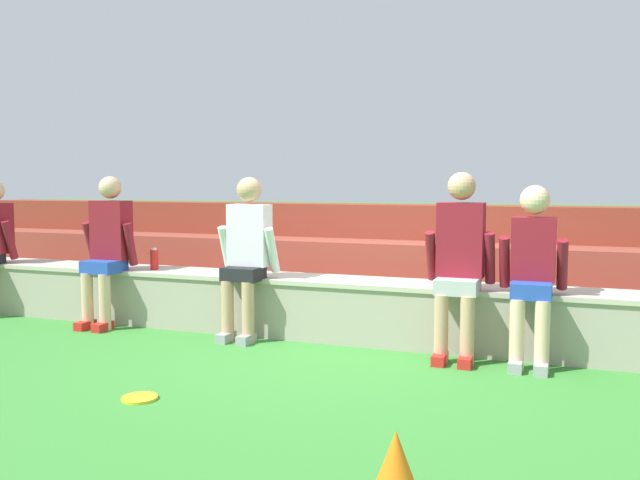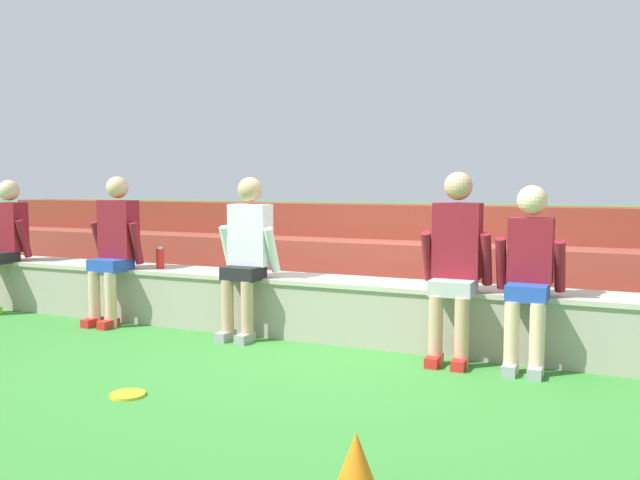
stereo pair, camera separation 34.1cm
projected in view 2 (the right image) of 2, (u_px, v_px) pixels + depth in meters
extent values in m
plane|color=#388433|center=(347.00, 347.00, 5.63)|extent=(80.00, 80.00, 0.00)
cube|color=#A8A08E|center=(358.00, 311.00, 5.85)|extent=(9.14, 0.52, 0.54)
cube|color=#BCB39F|center=(358.00, 283.00, 5.82)|extent=(9.18, 0.56, 0.04)
cube|color=brown|center=(385.00, 305.00, 6.52)|extent=(11.82, 0.57, 0.38)
cube|color=brown|center=(402.00, 278.00, 7.02)|extent=(11.82, 0.57, 0.77)
cube|color=maroon|center=(416.00, 255.00, 7.52)|extent=(11.82, 0.57, 1.15)
cube|color=maroon|center=(10.00, 227.00, 7.27)|extent=(0.34, 0.20, 0.54)
sphere|color=beige|center=(9.00, 190.00, 7.24)|extent=(0.23, 0.23, 0.23)
cylinder|color=maroon|center=(24.00, 239.00, 7.18)|extent=(0.08, 0.19, 0.43)
cylinder|color=#DBAD89|center=(94.00, 299.00, 6.47)|extent=(0.11, 0.11, 0.54)
cylinder|color=#DBAD89|center=(111.00, 300.00, 6.39)|extent=(0.11, 0.11, 0.54)
cube|color=red|center=(92.00, 322.00, 6.45)|extent=(0.10, 0.22, 0.08)
cube|color=red|center=(109.00, 324.00, 6.37)|extent=(0.10, 0.22, 0.08)
cube|color=#2347B2|center=(111.00, 265.00, 6.52)|extent=(0.33, 0.32, 0.12)
cube|color=maroon|center=(118.00, 229.00, 6.60)|extent=(0.37, 0.20, 0.58)
sphere|color=#DBAD89|center=(117.00, 187.00, 6.56)|extent=(0.22, 0.22, 0.22)
cylinder|color=maroon|center=(99.00, 242.00, 6.69)|extent=(0.08, 0.20, 0.42)
cylinder|color=maroon|center=(136.00, 243.00, 6.50)|extent=(0.08, 0.17, 0.43)
cylinder|color=tan|center=(228.00, 310.00, 5.89)|extent=(0.11, 0.11, 0.54)
cylinder|color=tan|center=(247.00, 312.00, 5.81)|extent=(0.11, 0.11, 0.54)
cube|color=#99999E|center=(225.00, 336.00, 5.87)|extent=(0.10, 0.22, 0.08)
cube|color=#99999E|center=(245.00, 338.00, 5.79)|extent=(0.10, 0.22, 0.08)
cube|color=black|center=(243.00, 273.00, 5.92)|extent=(0.33, 0.28, 0.12)
cube|color=white|center=(250.00, 235.00, 6.01)|extent=(0.37, 0.20, 0.56)
sphere|color=tan|center=(250.00, 190.00, 5.98)|extent=(0.22, 0.22, 0.22)
cylinder|color=white|center=(227.00, 248.00, 6.10)|extent=(0.08, 0.22, 0.42)
cylinder|color=white|center=(272.00, 250.00, 5.91)|extent=(0.08, 0.23, 0.42)
cylinder|color=tan|center=(436.00, 330.00, 5.07)|extent=(0.11, 0.11, 0.54)
cylinder|color=tan|center=(462.00, 333.00, 4.99)|extent=(0.11, 0.11, 0.54)
cube|color=red|center=(434.00, 361.00, 5.06)|extent=(0.10, 0.22, 0.08)
cube|color=red|center=(460.00, 364.00, 4.98)|extent=(0.10, 0.22, 0.08)
cube|color=#B2B2B7|center=(453.00, 287.00, 5.13)|extent=(0.33, 0.34, 0.12)
cube|color=maroon|center=(457.00, 241.00, 5.21)|extent=(0.36, 0.20, 0.60)
sphere|color=tan|center=(458.00, 186.00, 5.17)|extent=(0.22, 0.22, 0.22)
cylinder|color=maroon|center=(428.00, 256.00, 5.30)|extent=(0.08, 0.23, 0.42)
cylinder|color=maroon|center=(486.00, 259.00, 5.11)|extent=(0.08, 0.20, 0.42)
cylinder|color=beige|center=(511.00, 337.00, 4.85)|extent=(0.11, 0.11, 0.54)
cylinder|color=beige|center=(537.00, 340.00, 4.78)|extent=(0.11, 0.11, 0.54)
cube|color=#99999E|center=(510.00, 369.00, 4.83)|extent=(0.10, 0.22, 0.08)
cube|color=#99999E|center=(535.00, 372.00, 4.76)|extent=(0.10, 0.22, 0.08)
cube|color=#2347B2|center=(528.00, 292.00, 4.91)|extent=(0.29, 0.33, 0.12)
cube|color=maroon|center=(531.00, 250.00, 5.01)|extent=(0.33, 0.20, 0.49)
sphere|color=beige|center=(532.00, 200.00, 4.97)|extent=(0.23, 0.23, 0.23)
cylinder|color=maroon|center=(501.00, 263.00, 5.08)|extent=(0.08, 0.22, 0.42)
cylinder|color=maroon|center=(560.00, 266.00, 4.91)|extent=(0.08, 0.24, 0.42)
cylinder|color=blue|center=(1.00, 247.00, 7.57)|extent=(0.06, 0.06, 0.26)
cylinder|color=black|center=(1.00, 234.00, 7.56)|extent=(0.04, 0.04, 0.02)
cylinder|color=red|center=(160.00, 259.00, 6.61)|extent=(0.08, 0.08, 0.20)
cylinder|color=white|center=(160.00, 248.00, 6.60)|extent=(0.05, 0.05, 0.02)
cylinder|color=yellow|center=(128.00, 395.00, 4.35)|extent=(0.23, 0.23, 0.02)
cone|color=orange|center=(356.00, 465.00, 2.92)|extent=(0.23, 0.23, 0.31)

